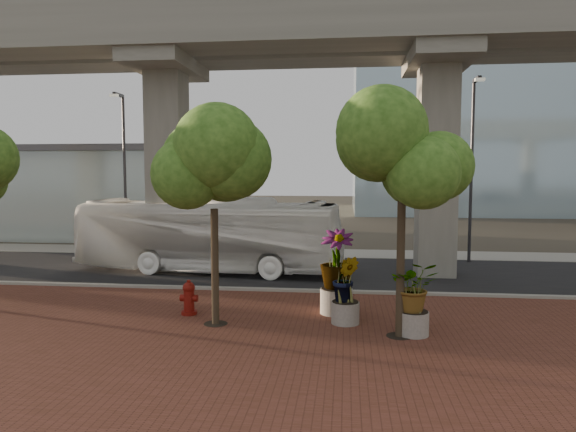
# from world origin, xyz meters

# --- Properties ---
(ground) EXTENTS (160.00, 160.00, 0.00)m
(ground) POSITION_xyz_m (0.00, 0.00, 0.00)
(ground) COLOR #363027
(ground) RESTS_ON ground
(brick_plaza) EXTENTS (70.00, 13.00, 0.06)m
(brick_plaza) POSITION_xyz_m (0.00, -8.00, 0.03)
(brick_plaza) COLOR brown
(brick_plaza) RESTS_ON ground
(asphalt_road) EXTENTS (90.00, 8.00, 0.04)m
(asphalt_road) POSITION_xyz_m (0.00, 2.00, 0.02)
(asphalt_road) COLOR black
(asphalt_road) RESTS_ON ground
(curb_strip) EXTENTS (70.00, 0.25, 0.16)m
(curb_strip) POSITION_xyz_m (0.00, -2.00, 0.08)
(curb_strip) COLOR gray
(curb_strip) RESTS_ON ground
(far_sidewalk) EXTENTS (90.00, 3.00, 0.06)m
(far_sidewalk) POSITION_xyz_m (0.00, 7.50, 0.03)
(far_sidewalk) COLOR gray
(far_sidewalk) RESTS_ON ground
(transit_viaduct) EXTENTS (72.00, 5.60, 12.40)m
(transit_viaduct) POSITION_xyz_m (0.00, 2.00, 7.29)
(transit_viaduct) COLOR gray
(transit_viaduct) RESTS_ON ground
(station_pavilion) EXTENTS (23.00, 13.00, 6.30)m
(station_pavilion) POSITION_xyz_m (-20.00, 16.00, 3.22)
(station_pavilion) COLOR silver
(station_pavilion) RESTS_ON ground
(transit_bus) EXTENTS (12.21, 3.97, 3.34)m
(transit_bus) POSITION_xyz_m (-3.99, 1.59, 1.67)
(transit_bus) COLOR white
(transit_bus) RESTS_ON ground
(fire_hydrant) EXTENTS (0.55, 0.49, 1.09)m
(fire_hydrant) POSITION_xyz_m (-2.74, -5.46, 0.58)
(fire_hydrant) COLOR maroon
(fire_hydrant) RESTS_ON ground
(planter_front) EXTENTS (1.87, 1.87, 2.05)m
(planter_front) POSITION_xyz_m (4.00, -6.76, 1.31)
(planter_front) COLOR gray
(planter_front) RESTS_ON ground
(planter_right) EXTENTS (2.50, 2.50, 2.67)m
(planter_right) POSITION_xyz_m (1.86, -4.81, 1.68)
(planter_right) COLOR #ACA79B
(planter_right) RESTS_ON ground
(planter_left) EXTENTS (1.84, 1.84, 2.02)m
(planter_left) POSITION_xyz_m (2.14, -5.88, 1.29)
(planter_left) COLOR #ADAA9C
(planter_left) RESTS_ON ground
(street_tree_near_west) EXTENTS (3.67, 3.67, 6.15)m
(street_tree_near_west) POSITION_xyz_m (-1.65, -6.37, 4.52)
(street_tree_near_west) COLOR #453827
(street_tree_near_west) RESTS_ON ground
(street_tree_near_east) EXTENTS (3.86, 3.86, 6.72)m
(street_tree_near_east) POSITION_xyz_m (3.61, -6.92, 5.00)
(street_tree_near_east) COLOR #453827
(street_tree_near_east) RESTS_ON ground
(streetlamp_west) EXTENTS (0.43, 1.26, 8.67)m
(streetlamp_west) POSITION_xyz_m (-9.94, 6.05, 5.06)
(streetlamp_west) COLOR #2B2B30
(streetlamp_west) RESTS_ON ground
(streetlamp_east) EXTENTS (0.45, 1.30, 8.99)m
(streetlamp_east) POSITION_xyz_m (8.28, 5.38, 5.24)
(streetlamp_east) COLOR #2E2E33
(streetlamp_east) RESTS_ON ground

